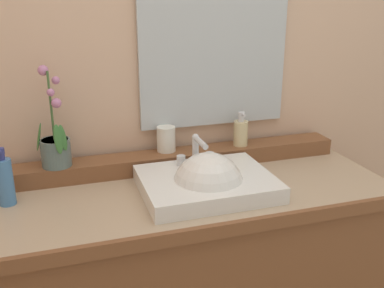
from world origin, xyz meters
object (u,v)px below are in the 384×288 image
sink_basin (208,186)px  potted_plant (55,145)px  soap_dispenser (241,132)px  tumbler_cup (166,139)px  lotion_bottle (5,181)px

sink_basin → potted_plant: size_ratio=1.25×
potted_plant → soap_dispenser: bearing=0.6°
tumbler_cup → sink_basin: bearing=-75.0°
lotion_bottle → potted_plant: bearing=38.6°
potted_plant → soap_dispenser: (0.71, 0.01, -0.02)m
potted_plant → tumbler_cup: bearing=4.6°
potted_plant → tumbler_cup: size_ratio=3.64×
potted_plant → soap_dispenser: potted_plant is taller
potted_plant → sink_basin: bearing=-26.7°
sink_basin → lotion_bottle: bearing=170.0°
tumbler_cup → soap_dispenser: bearing=-4.8°
sink_basin → tumbler_cup: size_ratio=4.55×
tumbler_cup → lotion_bottle: bearing=-164.1°
potted_plant → tumbler_cup: potted_plant is taller
soap_dispenser → tumbler_cup: bearing=175.2°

